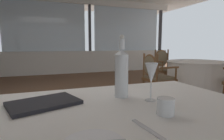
{
  "coord_description": "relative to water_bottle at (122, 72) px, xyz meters",
  "views": [
    {
      "loc": [
        -0.08,
        -2.78,
        1.05
      ],
      "look_at": [
        0.3,
        -1.76,
        0.9
      ],
      "focal_mm": 29.29,
      "sensor_mm": 36.0,
      "label": 1
    }
  ],
  "objects": [
    {
      "name": "menu_book",
      "position": [
        -0.44,
        -0.0,
        -0.14
      ],
      "size": [
        0.39,
        0.32,
        0.02
      ],
      "primitive_type": "cube",
      "rotation": [
        0.0,
        0.0,
        0.32
      ],
      "color": "black",
      "rests_on": "foreground_table"
    },
    {
      "name": "ground_plane",
      "position": [
        -0.35,
        1.79,
        -0.89
      ],
      "size": [
        14.87,
        14.87,
        0.0
      ],
      "primitive_type": "plane",
      "color": "brown"
    },
    {
      "name": "water_tumbler",
      "position": [
        0.07,
        -0.34,
        -0.11
      ],
      "size": [
        0.08,
        0.08,
        0.08
      ],
      "primitive_type": "cylinder",
      "color": "white",
      "rests_on": "foreground_table"
    },
    {
      "name": "dinner_fork",
      "position": [
        -0.08,
        -0.44,
        -0.15
      ],
      "size": [
        0.04,
        0.18,
        0.0
      ],
      "primitive_type": "cube",
      "rotation": [
        0.0,
        0.0,
        1.68
      ],
      "color": "silver",
      "rests_on": "foreground_table"
    },
    {
      "name": "background_table_0",
      "position": [
        2.45,
        1.84,
        -0.52
      ],
      "size": [
        1.19,
        1.19,
        0.74
      ],
      "color": "white",
      "rests_on": "ground_plane"
    },
    {
      "name": "dining_chair_0_1",
      "position": [
        2.41,
        2.86,
        -0.34
      ],
      "size": [
        0.55,
        0.49,
        0.95
      ],
      "rotation": [
        0.0,
        0.0,
        4.76
      ],
      "color": "brown",
      "rests_on": "ground_plane"
    },
    {
      "name": "water_bottle",
      "position": [
        0.0,
        0.0,
        0.0
      ],
      "size": [
        0.08,
        0.08,
        0.37
      ],
      "color": "white",
      "rests_on": "foreground_table"
    },
    {
      "name": "wine_glass",
      "position": [
        0.12,
        -0.13,
        -0.0
      ],
      "size": [
        0.07,
        0.07,
        0.21
      ],
      "color": "white",
      "rests_on": "foreground_table"
    },
    {
      "name": "window_wall_far",
      "position": [
        -0.35,
        6.08,
        0.24
      ],
      "size": [
        10.27,
        0.14,
        2.85
      ],
      "color": "silver",
      "rests_on": "ground_plane"
    },
    {
      "name": "dining_chair_0_2",
      "position": [
        1.44,
        1.79,
        -0.35
      ],
      "size": [
        0.49,
        0.55,
        0.91
      ],
      "rotation": [
        0.0,
        0.0,
        6.33
      ],
      "color": "brown",
      "rests_on": "ground_plane"
    }
  ]
}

